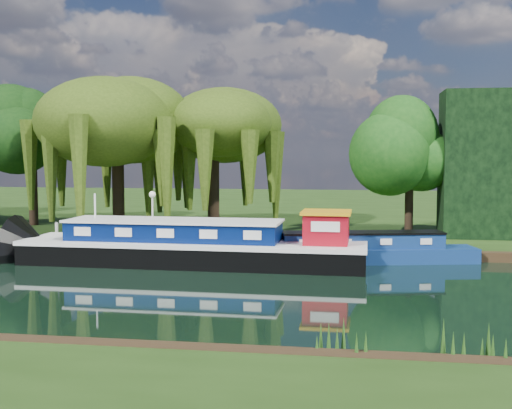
# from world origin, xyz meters

# --- Properties ---
(ground) EXTENTS (120.00, 120.00, 0.00)m
(ground) POSITION_xyz_m (0.00, 0.00, 0.00)
(ground) COLOR black
(far_bank) EXTENTS (120.00, 52.00, 0.45)m
(far_bank) POSITION_xyz_m (0.00, 34.00, 0.23)
(far_bank) COLOR #1A320D
(far_bank) RESTS_ON ground
(dutch_barge) EXTENTS (15.73, 3.86, 3.30)m
(dutch_barge) POSITION_xyz_m (4.17, 5.37, 0.82)
(dutch_barge) COLOR black
(dutch_barge) RESTS_ON ground
(narrowboat) EXTENTS (10.66, 3.96, 1.53)m
(narrowboat) POSITION_xyz_m (11.68, 7.04, 0.55)
(narrowboat) COLOR navy
(narrowboat) RESTS_ON ground
(willow_left) EXTENTS (7.14, 7.14, 8.56)m
(willow_left) POSITION_xyz_m (-2.43, 13.15, 6.66)
(willow_left) COLOR black
(willow_left) RESTS_ON far_bank
(willow_right) EXTENTS (6.32, 6.32, 7.70)m
(willow_right) POSITION_xyz_m (2.92, 14.76, 6.07)
(willow_right) COLOR black
(willow_right) RESTS_ON far_bank
(tree_far_mid) EXTENTS (5.00, 5.00, 8.18)m
(tree_far_mid) POSITION_xyz_m (-9.12, 15.66, 6.09)
(tree_far_mid) COLOR black
(tree_far_mid) RESTS_ON far_bank
(tree_far_right) EXTENTS (4.08, 4.08, 6.67)m
(tree_far_right) POSITION_xyz_m (14.30, 13.94, 5.06)
(tree_far_right) COLOR black
(tree_far_right) RESTS_ON far_bank
(conifer_hedge) EXTENTS (6.00, 3.00, 8.00)m
(conifer_hedge) POSITION_xyz_m (19.00, 14.00, 4.45)
(conifer_hedge) COLOR black
(conifer_hedge) RESTS_ON far_bank
(lamppost) EXTENTS (0.36, 0.36, 2.56)m
(lamppost) POSITION_xyz_m (0.50, 10.50, 2.42)
(lamppost) COLOR silver
(lamppost) RESTS_ON far_bank
(mooring_posts) EXTENTS (19.16, 0.16, 1.00)m
(mooring_posts) POSITION_xyz_m (-0.50, 8.40, 0.95)
(mooring_posts) COLOR silver
(mooring_posts) RESTS_ON far_bank
(reeds_near) EXTENTS (33.70, 1.50, 1.10)m
(reeds_near) POSITION_xyz_m (6.87, -7.57, 0.55)
(reeds_near) COLOR #1F4412
(reeds_near) RESTS_ON ground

